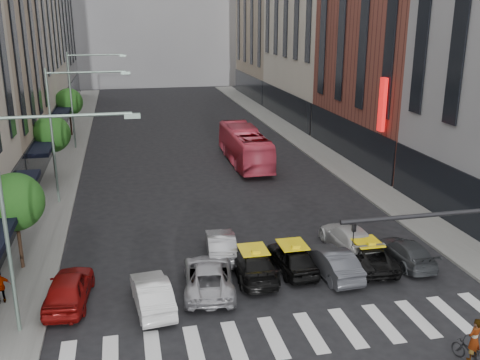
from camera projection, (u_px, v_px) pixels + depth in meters
ground at (309, 356)px, 20.30m from camera, size 160.00×160.00×0.00m
sidewalk_left at (65, 165)px, 45.88m from camera, size 3.00×96.00×0.15m
sidewalk_right at (318, 151)px, 50.63m from camera, size 3.00×96.00×0.15m
building_right_b at (398, 7)px, 45.14m from camera, size 8.00×18.00×26.00m
building_right_d at (275, 4)px, 80.28m from camera, size 8.00×18.00×28.00m
tree_near at (14, 202)px, 26.11m from camera, size 2.88×2.88×4.95m
tree_mid at (52, 134)px, 41.03m from camera, size 2.88×2.88×4.95m
tree_far at (69, 102)px, 55.95m from camera, size 2.88×2.88×4.95m
streetlamp_near at (28, 194)px, 20.21m from camera, size 5.38×0.25×9.00m
streetlamp_mid at (66, 118)px, 35.13m from camera, size 5.38×0.25×9.00m
streetlamp_far at (81, 87)px, 50.05m from camera, size 5.38×0.25×9.00m
liberty_sign at (382, 105)px, 39.77m from camera, size 0.30×0.70×4.00m
car_red at (69, 288)px, 23.81m from camera, size 2.21×4.59×1.51m
car_white_front at (152, 293)px, 23.48m from camera, size 1.90×4.36×1.39m
car_silver at (209, 276)px, 25.05m from camera, size 2.91×5.25×1.39m
taxi_left at (253, 263)px, 26.36m from camera, size 2.12×4.86×1.39m
taxi_center at (292, 258)px, 26.91m from camera, size 1.90×4.20×1.40m
car_grey_mid at (333, 262)px, 26.46m from camera, size 1.76×4.34×1.40m
taxi_right at (366, 254)px, 27.47m from camera, size 2.49×4.81×1.30m
car_grey_curb at (406, 252)px, 27.77m from camera, size 1.77×4.26×1.23m
car_row2_left at (221, 245)px, 28.41m from camera, size 1.86×4.33×1.39m
car_row2_right at (349, 239)px, 29.13m from camera, size 2.04×5.00×1.45m
bus at (245, 146)px, 46.19m from camera, size 2.66×11.09×3.09m
motorcycle at (472, 354)px, 19.66m from camera, size 1.16×1.89×0.94m
rider at (477, 323)px, 19.27m from camera, size 0.71×0.58×1.68m
pedestrian_far at (0, 287)px, 23.56m from camera, size 0.99×0.63×1.57m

